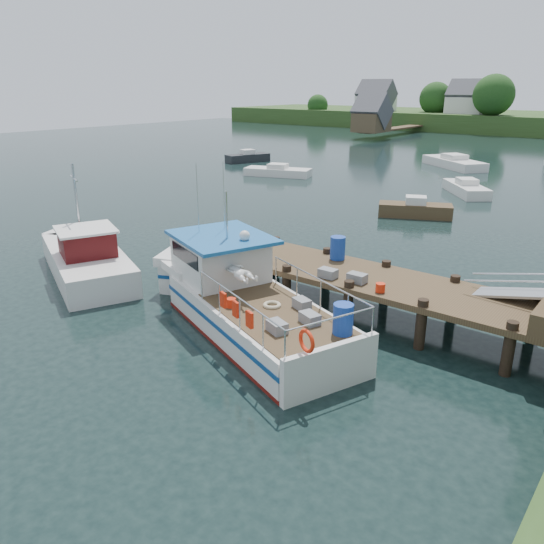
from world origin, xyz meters
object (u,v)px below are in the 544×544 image
Objects in this scene: lobster_boat at (238,295)px; moored_d at (454,162)px; moored_a at (278,171)px; dock at (512,282)px; moored_rowboat at (415,209)px; work_boat at (85,257)px; moored_e at (248,157)px; moored_b at (466,188)px.

lobster_boat is 1.40× the size of moored_d.
moored_d reaches higher than moored_a.
moored_rowboat is at bearing 122.34° from dock.
work_boat is at bearing -167.25° from dock.
moored_a is at bearing 139.38° from dock.
dock is 2.76× the size of moored_a.
moored_d is (10.17, 14.48, 0.08)m from moored_a.
dock reaches higher than moored_d.
moored_e is (-32.75, 26.45, -1.78)m from dock.
moored_d reaches higher than moored_b.
dock is 42.14m from moored_e.
lobster_boat is 2.31× the size of moored_rowboat.
moored_b is 0.69× the size of moored_d.
moored_rowboat is at bearing 115.96° from lobster_boat.
lobster_boat reaches higher than moored_e.
dock is at bearing -90.80° from moored_d.
moored_rowboat is 26.39m from moored_e.
lobster_boat is 38.87m from moored_e.
moored_b is 13.65m from moored_d.
moored_d is (-14.73, 35.84, -1.78)m from dock.
moored_a is (-17.29, 24.55, -0.54)m from lobster_boat.
moored_b reaches higher than moored_a.
work_boat is at bearing -88.11° from moored_b.
work_boat is at bearing -105.09° from moored_rowboat.
moored_rowboat is 17.12m from moored_a.
moored_d reaches higher than moored_e.
moored_a is at bearing -157.00° from moored_b.
moored_b is 1.08× the size of moored_e.
lobster_boat is 8.25m from work_boat.
lobster_boat is 39.67m from moored_d.
moored_d is (-5.53, 21.30, 0.01)m from moored_rowboat.
lobster_boat is 26.60m from moored_b.
dock is 8.36m from lobster_boat.
work_boat is 19.31m from moored_rowboat.
moored_e is at bearing 158.21° from moored_rowboat.
moored_rowboat is at bearing 93.23° from work_boat.
moored_e is at bearing -171.74° from moored_b.
moored_d is 20.32m from moored_e.
moored_d is at bearing 55.83° from moored_a.
moored_rowboat is 0.74× the size of moored_a.
moored_a is 1.26× the size of moored_e.
moored_a is 0.81× the size of moored_d.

